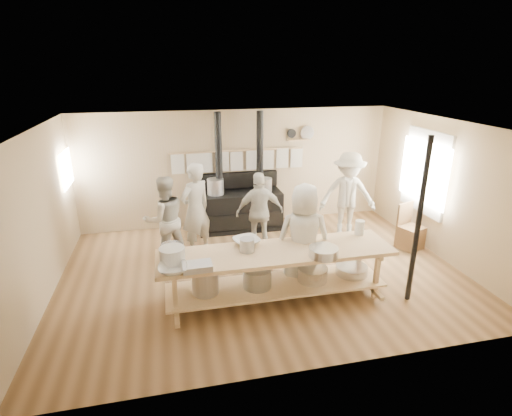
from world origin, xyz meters
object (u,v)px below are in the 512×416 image
Objects in this scene: cook_center at (304,237)px; prep_table at (276,270)px; cook_left at (165,219)px; roasting_pan at (197,267)px; cook_far_left at (195,210)px; cook_right at (260,212)px; stove at (240,206)px; chair at (410,235)px; cook_by_window at (348,195)px.

prep_table is at bearing 40.98° from cook_center.
cook_left reaches higher than roasting_pan.
cook_far_left is 1.14× the size of cook_right.
cook_right reaches higher than roasting_pan.
stove is 2.85× the size of chair.
cook_by_window is 4.51× the size of roasting_pan.
cook_far_left is at bearing -163.00° from cook_by_window.
prep_table is 2.24m from cook_far_left.
chair is (3.15, 1.25, -0.25)m from prep_table.
cook_left is 1.80× the size of chair.
chair is at bearing 170.20° from cook_right.
stove is at bearing 130.19° from chair.
cook_by_window reaches higher than cook_right.
stove is 3.58m from roasting_pan.
chair is (4.21, -0.68, -0.64)m from cook_far_left.
cook_left is at bearing 132.53° from prep_table.
cook_far_left is 4.48× the size of roasting_pan.
cook_far_left is 2.29m from cook_center.
cook_left is 1.81m from cook_right.
prep_table is 2.44m from cook_left.
cook_by_window is (3.78, 0.33, 0.10)m from cook_left.
cook_far_left is 2.00× the size of chair.
chair is at bearing 19.90° from roasting_pan.
chair is at bearing 158.43° from cook_left.
cook_center reaches higher than prep_table.
roasting_pan is at bearing 179.38° from chair.
cook_by_window is (1.98, 0.29, 0.12)m from cook_right.
prep_table is at bearing 84.65° from cook_far_left.
stove reaches higher than roasting_pan.
chair is (4.79, -0.53, -0.55)m from cook_left.
roasting_pan is (-4.37, -1.58, 0.63)m from chair.
cook_far_left is 2.26m from roasting_pan.
cook_far_left is at bearing 86.08° from roasting_pan.
chair is at bearing -29.28° from stove.
cook_left is 3.80m from cook_by_window.
cook_right is at bearing 141.15° from cook_far_left.
cook_far_left is (-1.06, 1.93, 0.39)m from prep_table.
cook_right is at bearing -158.06° from cook_by_window.
cook_center is 1.95× the size of chair.
cook_left is (-1.64, -1.24, 0.30)m from stove.
cook_by_window is (2.15, -0.90, 0.40)m from stove.
cook_center is at bearing -117.83° from cook_by_window.
cook_right is (0.17, 1.83, 0.28)m from prep_table.
cook_right is at bearing 166.24° from cook_left.
cook_far_left is at bearing -134.32° from stove.
chair is (2.61, 0.95, -0.62)m from cook_center.
cook_right reaches higher than chair.
roasting_pan is (-1.76, -0.63, 0.01)m from cook_center.
cook_center is 2.42m from cook_by_window.
cook_right is at bearing 84.60° from prep_table.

